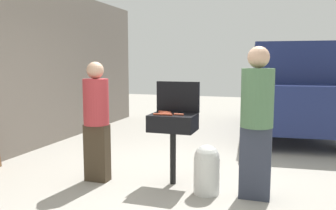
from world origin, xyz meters
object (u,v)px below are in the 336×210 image
object	(u,v)px
person_left	(96,117)
person_right	(257,117)
hot_dog_1	(167,114)
hot_dog_5	(165,113)
propane_tank	(207,168)
parked_minivan	(293,89)
hot_dog_4	(163,114)
hot_dog_0	(158,114)
hot_dog_6	(168,115)
hot_dog_2	(179,114)
bbq_grill	(173,125)
hot_dog_3	(166,112)
hot_dog_7	(163,112)

from	to	relation	value
person_left	person_right	world-z (taller)	person_right
hot_dog_1	hot_dog_5	size ratio (longest dim) A/B	1.00
propane_tank	parked_minivan	distance (m)	4.51
hot_dog_4	hot_dog_1	bearing A→B (deg)	43.38
hot_dog_0	hot_dog_6	xyz separation A→B (m)	(0.12, 0.01, 0.00)
hot_dog_2	parked_minivan	xyz separation A→B (m)	(1.49, 4.17, 0.07)
hot_dog_1	hot_dog_2	bearing A→B (deg)	-6.13
propane_tank	hot_dog_2	bearing A→B (deg)	160.06
hot_dog_5	hot_dog_1	bearing A→B (deg)	-47.40
hot_dog_1	hot_dog_4	bearing A→B (deg)	-136.62
hot_dog_0	person_right	world-z (taller)	person_right
hot_dog_2	person_right	world-z (taller)	person_right
bbq_grill	hot_dog_3	distance (m)	0.20
hot_dog_2	propane_tank	size ratio (longest dim) A/B	0.21
hot_dog_0	hot_dog_6	size ratio (longest dim) A/B	1.00
hot_dog_0	person_left	xyz separation A→B (m)	(-0.87, -0.07, -0.07)
hot_dog_0	hot_dog_7	world-z (taller)	same
propane_tank	person_left	xyz separation A→B (m)	(-1.53, 0.01, 0.56)
hot_dog_4	parked_minivan	world-z (taller)	parked_minivan
hot_dog_5	parked_minivan	distance (m)	4.44
bbq_grill	hot_dog_4	world-z (taller)	hot_dog_4
parked_minivan	hot_dog_4	bearing A→B (deg)	63.10
bbq_grill	hot_dog_7	bearing A→B (deg)	151.17
hot_dog_1	propane_tank	world-z (taller)	hot_dog_1
hot_dog_5	hot_dog_2	bearing A→B (deg)	-17.69
person_left	parked_minivan	xyz separation A→B (m)	(2.61, 4.31, 0.14)
bbq_grill	person_left	size ratio (longest dim) A/B	0.58
hot_dog_1	hot_dog_7	xyz separation A→B (m)	(-0.10, 0.14, 0.00)
hot_dog_2	hot_dog_4	xyz separation A→B (m)	(-0.20, -0.02, 0.00)
hot_dog_1	hot_dog_4	distance (m)	0.05
person_right	hot_dog_7	bearing A→B (deg)	-14.33
hot_dog_1	propane_tank	xyz separation A→B (m)	(0.57, -0.16, -0.64)
hot_dog_3	parked_minivan	world-z (taller)	parked_minivan
hot_dog_4	hot_dog_2	bearing A→B (deg)	4.71
bbq_grill	hot_dog_3	xyz separation A→B (m)	(-0.12, 0.06, 0.16)
hot_dog_0	person_left	world-z (taller)	person_left
bbq_grill	hot_dog_0	world-z (taller)	hot_dog_0
hot_dog_7	hot_dog_0	bearing A→B (deg)	-87.22
hot_dog_7	propane_tank	size ratio (longest dim) A/B	0.21
hot_dog_5	hot_dog_7	bearing A→B (deg)	121.53
hot_dog_1	parked_minivan	size ratio (longest dim) A/B	0.03
bbq_grill	hot_dog_6	world-z (taller)	hot_dog_6
hot_dog_6	parked_minivan	size ratio (longest dim) A/B	0.03
person_left	hot_dog_7	bearing A→B (deg)	8.98
hot_dog_2	hot_dog_7	world-z (taller)	same
propane_tank	person_left	world-z (taller)	person_left
hot_dog_0	hot_dog_1	xyz separation A→B (m)	(0.09, 0.09, 0.00)
hot_dog_4	parked_minivan	bearing A→B (deg)	67.97
hot_dog_4	person_left	world-z (taller)	person_left
hot_dog_1	bbq_grill	bearing A→B (deg)	31.69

